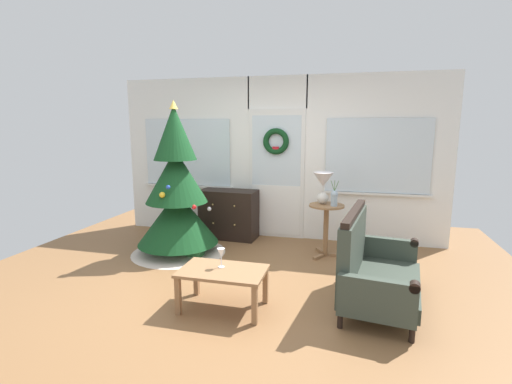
% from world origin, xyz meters
% --- Properties ---
extents(ground_plane, '(6.76, 6.76, 0.00)m').
position_xyz_m(ground_plane, '(0.00, 0.00, 0.00)').
color(ground_plane, brown).
extents(back_wall_with_door, '(5.20, 0.19, 2.55)m').
position_xyz_m(back_wall_with_door, '(0.00, 2.08, 1.28)').
color(back_wall_with_door, white).
rests_on(back_wall_with_door, ground).
extents(christmas_tree, '(1.33, 1.33, 2.13)m').
position_xyz_m(christmas_tree, '(-1.19, 0.92, 0.80)').
color(christmas_tree, '#4C331E').
rests_on(christmas_tree, ground).
extents(dresser_cabinet, '(0.92, 0.48, 0.78)m').
position_xyz_m(dresser_cabinet, '(-0.72, 1.79, 0.39)').
color(dresser_cabinet, black).
rests_on(dresser_cabinet, ground).
extents(settee_sofa, '(0.88, 1.43, 0.96)m').
position_xyz_m(settee_sofa, '(1.40, 0.00, 0.38)').
color(settee_sofa, black).
rests_on(settee_sofa, ground).
extents(side_table, '(0.50, 0.48, 0.73)m').
position_xyz_m(side_table, '(0.85, 1.31, 0.51)').
color(side_table, '#8E6642').
rests_on(side_table, ground).
extents(table_lamp, '(0.28, 0.28, 0.44)m').
position_xyz_m(table_lamp, '(0.79, 1.35, 1.01)').
color(table_lamp, silver).
rests_on(table_lamp, side_table).
extents(flower_vase, '(0.11, 0.10, 0.35)m').
position_xyz_m(flower_vase, '(0.95, 1.25, 0.84)').
color(flower_vase, '#99ADBC').
rests_on(flower_vase, side_table).
extents(coffee_table, '(0.84, 0.52, 0.41)m').
position_xyz_m(coffee_table, '(-0.02, -0.50, 0.35)').
color(coffee_table, '#8E6642').
rests_on(coffee_table, ground).
extents(wine_glass, '(0.08, 0.08, 0.20)m').
position_xyz_m(wine_glass, '(-0.05, -0.44, 0.55)').
color(wine_glass, silver).
rests_on(wine_glass, coffee_table).
extents(gift_box, '(0.21, 0.18, 0.21)m').
position_xyz_m(gift_box, '(-0.87, 0.76, 0.10)').
color(gift_box, '#266633').
rests_on(gift_box, ground).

